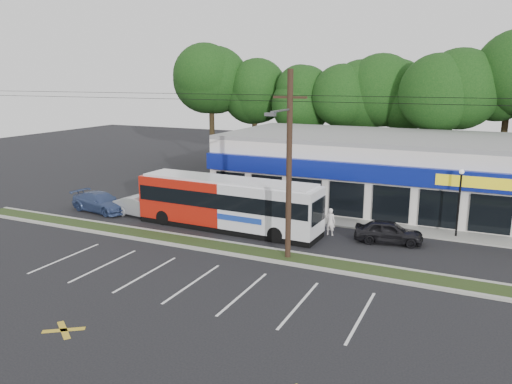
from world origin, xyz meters
The scene contains 15 objects.
ground centered at (0.00, 0.00, 0.00)m, with size 120.00×120.00×0.00m, color black.
grass_strip centered at (0.00, 1.00, 0.06)m, with size 40.00×1.60×0.12m, color #223214.
curb_south centered at (0.00, 0.15, 0.07)m, with size 40.00×0.25×0.14m, color #9E9E93.
curb_north centered at (0.00, 1.85, 0.07)m, with size 40.00×0.25×0.14m, color #9E9E93.
sidewalk centered at (5.00, 9.00, 0.05)m, with size 32.00×2.20×0.10m, color #9E9E93.
strip_mall centered at (5.50, 15.91, 2.65)m, with size 25.00×12.55×5.30m.
utility_pole centered at (2.83, 0.93, 5.41)m, with size 50.00×2.77×10.00m.
lamp_post centered at (11.00, 8.80, 2.67)m, with size 0.30×0.30×4.25m.
tree_line centered at (4.00, 26.00, 8.42)m, with size 46.76×6.76×11.83m.
metrobus centered at (-2.53, 4.50, 1.75)m, with size 12.40×3.03×3.31m.
car_dark centered at (7.42, 6.04, 0.67)m, with size 1.59×3.96×1.35m, color black.
car_silver centered at (-9.36, 4.54, 0.72)m, with size 1.52×4.35×1.43m, color #9A9DA1.
car_blue centered at (-13.00, 4.37, 0.70)m, with size 1.97×4.85×1.41m, color navy.
pedestrian_a centered at (3.85, 6.00, 0.86)m, with size 0.63×0.41×1.73m, color white.
pedestrian_b centered at (2.00, 7.07, 0.74)m, with size 0.72×0.56×1.49m, color #BAB1A8.
Camera 1 is at (12.22, -22.84, 9.54)m, focal length 35.00 mm.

